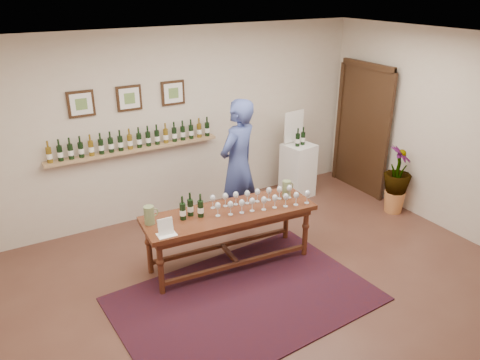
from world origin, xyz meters
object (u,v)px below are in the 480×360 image
potted_plant (397,180)px  person (238,165)px  tasting_table (229,219)px  display_pedestal (298,170)px

potted_plant → person: bearing=159.8°
potted_plant → person: (-2.34, 0.86, 0.41)m
tasting_table → potted_plant: 2.95m
display_pedestal → person: size_ratio=0.47×
tasting_table → person: size_ratio=1.15×
tasting_table → potted_plant: size_ratio=2.36×
display_pedestal → person: (-1.39, -0.41, 0.51)m
potted_plant → tasting_table: bearing=-179.9°
person → potted_plant: bearing=135.3°
person → tasting_table: bearing=29.8°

